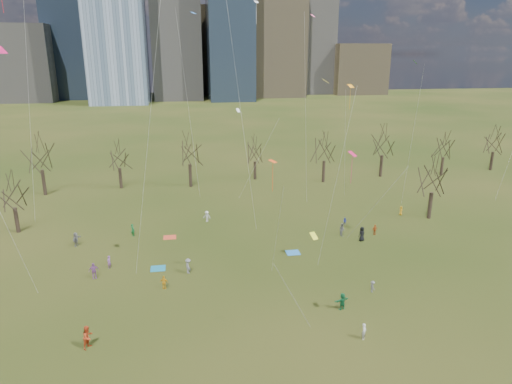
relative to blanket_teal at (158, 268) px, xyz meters
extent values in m
plane|color=black|center=(11.51, -8.11, -0.01)|extent=(500.00, 500.00, 0.00)
cube|color=slate|center=(3.51, 196.89, 47.48)|extent=(24.00, 24.00, 95.00)
cube|color=#726347|center=(56.51, 206.89, 35.98)|extent=(28.00, 28.00, 72.00)
cube|color=#384C66|center=(-48.49, 211.89, 32.48)|extent=(25.00, 25.00, 65.00)
cube|color=slate|center=(81.51, 221.89, 28.98)|extent=(22.00, 22.00, 58.00)
cube|color=#726347|center=(16.51, 231.89, 23.98)|extent=(30.00, 30.00, 48.00)
cube|color=slate|center=(-73.49, 201.89, 17.98)|extent=(35.00, 30.00, 36.00)
cube|color=#726347|center=(106.51, 216.89, 13.98)|extent=(30.00, 28.00, 28.00)
cylinder|color=black|center=(-19.49, 30.89, 2.12)|extent=(0.55, 0.55, 4.28)
cylinder|color=black|center=(-7.49, 32.89, 1.79)|extent=(0.52, 0.52, 3.60)
cylinder|color=black|center=(4.51, 31.89, 2.01)|extent=(0.54, 0.54, 4.05)
cylinder|color=black|center=(16.51, 34.89, 1.67)|extent=(0.51, 0.51, 3.38)
cylinder|color=black|center=(28.51, 30.89, 1.97)|extent=(0.54, 0.54, 3.96)
cylinder|color=black|center=(40.51, 32.89, 2.05)|extent=(0.54, 0.54, 4.14)
cylinder|color=black|center=(52.51, 31.89, 1.74)|extent=(0.52, 0.52, 3.51)
cylinder|color=black|center=(64.51, 33.89, 1.85)|extent=(0.53, 0.53, 3.74)
cylinder|color=black|center=(-18.49, 13.89, 1.67)|extent=(0.51, 0.51, 3.38)
cylinder|color=black|center=(37.51, 9.89, 1.90)|extent=(0.53, 0.53, 3.83)
cube|color=#176D8B|center=(0.00, 0.00, 0.00)|extent=(1.60, 1.50, 0.03)
cube|color=#2872BF|center=(15.53, 1.59, 0.00)|extent=(1.60, 1.50, 0.03)
cube|color=#C54227|center=(1.15, 8.76, 0.00)|extent=(1.60, 1.50, 0.03)
imported|color=silver|center=(17.17, -15.85, 0.68)|extent=(0.58, 0.61, 1.40)
imported|color=#BC3E1A|center=(-4.89, -13.35, 0.96)|extent=(1.13, 1.20, 1.95)
imported|color=slate|center=(20.99, -8.70, 0.58)|extent=(0.45, 0.77, 1.19)
imported|color=gold|center=(0.81, -4.71, 0.71)|extent=(0.91, 0.58, 1.44)
imported|color=#176A39|center=(16.97, -11.23, 0.80)|extent=(1.59, 0.91, 1.63)
imported|color=black|center=(24.87, 3.64, 0.92)|extent=(1.07, 0.89, 1.86)
imported|color=#8B50A1|center=(-5.24, 1.03, 0.71)|extent=(0.57, 0.63, 1.45)
imported|color=#2934B3|center=(24.83, 9.50, 0.47)|extent=(0.59, 0.59, 0.97)
imported|color=silver|center=(6.22, 13.77, 0.76)|extent=(1.15, 0.92, 1.56)
imported|color=#BA4F1A|center=(27.35, 5.36, 0.67)|extent=(0.86, 0.54, 1.37)
imported|color=slate|center=(-10.02, 7.93, 0.85)|extent=(1.01, 1.69, 1.74)
imported|color=gold|center=(34.18, 11.81, 0.66)|extent=(0.57, 0.74, 1.34)
imported|color=#17682D|center=(-3.51, 10.02, 0.81)|extent=(0.69, 0.72, 1.65)
imported|color=slate|center=(23.04, 5.73, 0.82)|extent=(0.66, 0.83, 1.66)
imported|color=slate|center=(3.26, -1.59, 0.81)|extent=(0.89, 1.20, 1.65)
imported|color=#8C4C99|center=(-6.45, -1.20, 0.85)|extent=(1.10, 0.69, 1.74)
plane|color=#FF4F15|center=(11.58, -5.25, 12.75)|extent=(1.07, 1.07, 0.21)
cylinder|color=silver|center=(11.13, -9.53, 7.07)|extent=(0.91, 8.58, 11.37)
cylinder|color=#FF4F15|center=(11.58, -5.25, 11.17)|extent=(0.04, 0.04, 2.70)
plane|color=yellow|center=(16.61, -4.68, 20.01)|extent=(0.80, 0.88, 0.40)
cylinder|color=silver|center=(16.94, -7.73, 10.70)|extent=(0.68, 6.12, 18.63)
plane|color=#E41959|center=(22.26, 1.81, 11.59)|extent=(1.35, 1.33, 0.52)
cylinder|color=silver|center=(23.91, -1.56, 6.49)|extent=(3.33, 6.76, 10.22)
cylinder|color=#E41959|center=(22.26, 1.81, 9.71)|extent=(0.04, 0.04, 3.15)
cylinder|color=silver|center=(0.65, -7.52, 17.12)|extent=(5.20, 7.97, 31.48)
plane|color=silver|center=(11.95, 6.32, 27.85)|extent=(0.72, 0.66, 0.30)
cylinder|color=silver|center=(10.13, 4.70, 14.62)|extent=(3.66, 3.26, 26.47)
cylinder|color=silver|center=(11.95, 6.32, 26.62)|extent=(0.04, 0.04, 2.10)
plane|color=green|center=(34.56, 12.63, 21.39)|extent=(0.84, 0.99, 0.61)
cylinder|color=silver|center=(33.19, 8.90, 11.39)|extent=(2.77, 7.49, 20.01)
plane|color=#347FE0|center=(5.64, 20.85, 27.82)|extent=(1.19, 1.19, 0.30)
cylinder|color=silver|center=(4.45, 17.58, 14.60)|extent=(2.41, 6.57, 26.43)
plane|color=orange|center=(27.82, 18.10, 17.98)|extent=(1.23, 1.15, 0.47)
cylinder|color=silver|center=(25.97, 14.08, 9.68)|extent=(3.73, 8.05, 16.60)
cylinder|color=orange|center=(27.82, 18.10, 16.17)|extent=(0.04, 0.04, 3.00)
plane|color=yellow|center=(12.69, -15.52, 9.27)|extent=(0.84, 0.76, 0.45)
cylinder|color=silver|center=(10.71, -17.61, 5.33)|extent=(3.99, 4.19, 7.89)
plane|color=#D31758|center=(-10.50, -6.13, 22.74)|extent=(1.29, 1.31, 0.59)
plane|color=white|center=(11.53, 19.61, 14.63)|extent=(0.86, 0.76, 0.55)
cylinder|color=silver|center=(13.61, 15.21, 8.01)|extent=(4.19, 8.83, 13.25)
plane|color=#F2598C|center=(21.08, 15.62, 27.24)|extent=(0.93, 0.91, 0.38)
cylinder|color=silver|center=(19.70, 12.70, 14.31)|extent=(2.79, 5.86, 25.86)
cylinder|color=silver|center=(-14.47, 11.81, 15.24)|extent=(3.46, 3.61, 27.72)
cylinder|color=red|center=(-16.19, 13.61, 27.93)|extent=(0.04, 0.04, 1.98)
camera|label=1|loc=(3.08, -46.31, 22.42)|focal=32.00mm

